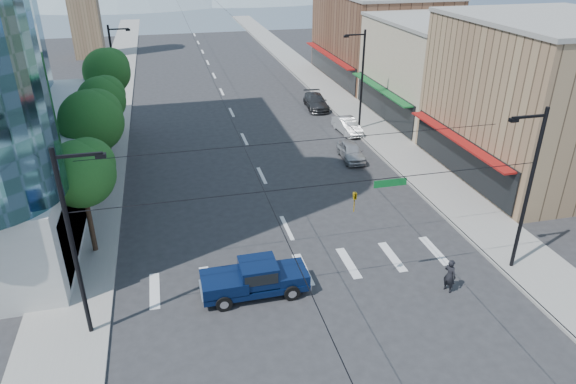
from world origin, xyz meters
name	(u,v)px	position (x,y,z in m)	size (l,w,h in m)	color
ground	(314,285)	(0.00, 0.00, 0.00)	(160.00, 160.00, 0.00)	#28282B
sidewalk_left	(115,93)	(-12.00, 40.00, 0.07)	(4.00, 120.00, 0.15)	gray
sidewalk_right	(316,81)	(12.00, 40.00, 0.07)	(4.00, 120.00, 0.15)	gray
shop_near	(543,101)	(20.00, 10.00, 5.50)	(12.00, 14.00, 11.00)	#8C6B4C
shop_mid	(444,71)	(20.00, 24.00, 4.50)	(12.00, 14.00, 9.00)	tan
shop_far	(379,37)	(20.00, 40.00, 5.00)	(12.00, 18.00, 10.00)	brown
tree_near	(83,171)	(-11.07, 6.10, 4.99)	(3.65, 3.64, 6.71)	black
tree_midnear	(93,119)	(-11.07, 13.10, 5.59)	(4.09, 4.09, 7.52)	black
tree_midfar	(103,98)	(-11.07, 20.10, 4.99)	(3.65, 3.64, 6.71)	black
tree_far	(108,70)	(-11.07, 27.10, 5.59)	(4.09, 4.09, 7.52)	black
signal_rig	(327,215)	(0.19, -1.00, 4.64)	(21.80, 0.20, 9.00)	black
lamp_pole_nw	(116,70)	(-10.67, 30.00, 4.94)	(2.00, 0.25, 9.00)	black
lamp_pole_ne	(361,77)	(10.67, 22.00, 4.94)	(2.00, 0.25, 9.00)	black
pickup_truck	(254,278)	(-3.11, 0.09, 0.95)	(5.39, 2.13, 1.82)	#071639
pedestrian	(450,275)	(6.44, -2.00, 0.92)	(0.67, 0.44, 1.84)	black
parked_car_near	(351,151)	(7.60, 15.43, 0.69)	(1.63, 4.04, 1.38)	#A3A3A8
parked_car_mid	(347,126)	(9.40, 21.40, 0.69)	(1.46, 4.20, 1.38)	silver
parked_car_far	(316,102)	(8.76, 29.21, 0.73)	(2.05, 5.04, 1.46)	#2D2D2F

